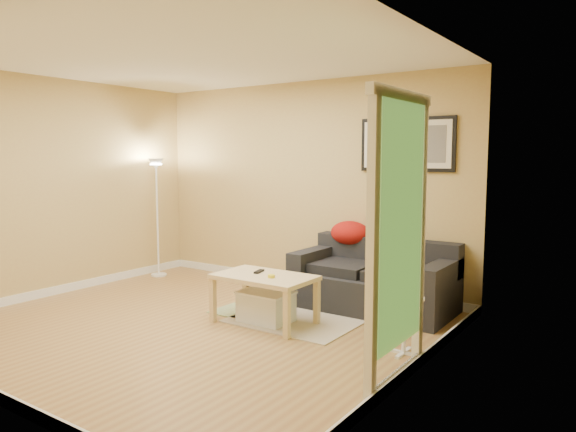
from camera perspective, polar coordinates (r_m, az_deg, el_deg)
The scene contains 23 objects.
floor at distance 5.54m, azimuth -9.92°, elevation -11.32°, with size 4.50×4.50×0.00m, color #A47E46.
ceiling at distance 5.36m, azimuth -10.47°, elevation 16.23°, with size 4.50×4.50×0.00m, color white.
wall_back at distance 6.86m, azimuth 1.67°, elevation 3.23°, with size 4.50×4.50×0.00m, color tan.
wall_left at distance 7.06m, azimuth -23.31°, elevation 2.81°, with size 4.00×4.00×0.00m, color tan.
wall_right at distance 4.04m, azimuth 13.13°, elevation 0.94°, with size 4.00×4.00×0.00m, color tan.
baseboard_back at distance 7.03m, azimuth 1.59°, elevation -7.00°, with size 4.50×0.02×0.10m, color white.
baseboard_left at distance 7.22m, azimuth -22.83°, elevation -7.14°, with size 0.02×4.00×0.10m, color white.
baseboard_right at distance 4.34m, azimuth 12.58°, elevation -15.71°, with size 0.02×4.00×0.10m, color white.
sofa at distance 5.98m, azimuth 8.99°, elevation -6.24°, with size 1.70×0.90×0.75m, color black, non-canonical shape.
red_throw at distance 6.39m, azimuth 6.58°, elevation -1.81°, with size 0.48×0.36×0.28m, color #AC1A0F, non-canonical shape.
plaid_throw at distance 6.20m, azimuth 10.66°, elevation -2.03°, with size 0.42×0.26×0.10m, color tan, non-canonical shape.
framed_print_left at distance 6.30m, azimuth 9.90°, elevation 7.42°, with size 0.50×0.04×0.60m, color black, non-canonical shape.
framed_print_right at distance 6.08m, azimuth 15.09°, elevation 7.34°, with size 0.50×0.04×0.60m, color black, non-canonical shape.
area_rug at distance 5.56m, azimuth 0.52°, elevation -11.07°, with size 1.25×0.85×0.01m, color #BBA994.
green_runner at distance 5.89m, azimuth -4.42°, elevation -10.10°, with size 0.70×0.50×0.01m, color #668C4C.
coffee_table at distance 5.46m, azimuth -2.51°, elevation -8.77°, with size 0.98×0.60×0.49m, color beige, non-canonical shape.
remote_control at distance 5.53m, azimuth -3.09°, elevation -5.87°, with size 0.05×0.16×0.02m, color black.
tape_roll at distance 5.28m, azimuth -1.78°, elevation -6.38°, with size 0.07×0.07×0.03m, color yellow.
storage_bin at distance 5.52m, azimuth -2.34°, elevation -9.54°, with size 0.52×0.38×0.32m, color white, non-canonical shape.
side_table at distance 4.74m, azimuth 12.18°, elevation -11.26°, with size 0.32×0.32×0.50m, color white, non-canonical shape.
book_stack at distance 4.67m, azimuth 12.45°, elevation -7.93°, with size 0.16×0.22×0.07m, color teal, non-canonical shape.
floor_lamp at distance 7.71m, azimuth -13.63°, elevation -0.48°, with size 0.21×0.21×1.65m, color white, non-canonical shape.
doorway at distance 3.96m, azimuth 11.56°, elevation -3.15°, with size 0.12×1.01×2.13m, color white, non-canonical shape.
Camera 1 is at (3.72, -3.75, 1.67)m, focal length 33.64 mm.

